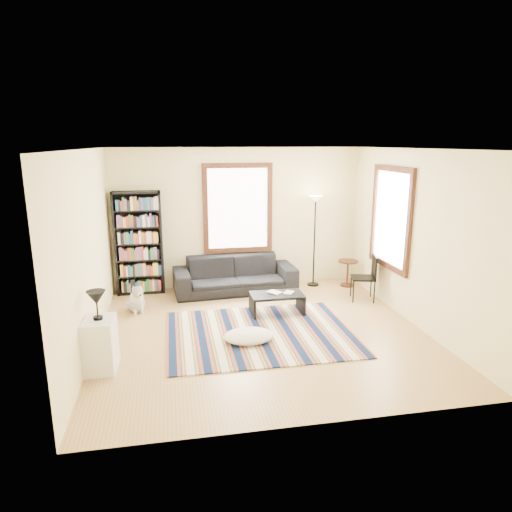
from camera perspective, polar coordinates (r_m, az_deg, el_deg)
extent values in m
cube|color=tan|center=(7.30, 0.74, -9.74)|extent=(5.00, 5.00, 0.10)
cube|color=white|center=(6.68, 0.82, 13.68)|extent=(5.00, 5.00, 0.10)
cube|color=beige|center=(9.31, -2.35, 4.80)|extent=(5.00, 0.10, 2.80)
cube|color=beige|center=(4.47, 7.31, -5.59)|extent=(5.00, 0.10, 2.80)
cube|color=beige|center=(6.82, -20.72, 0.48)|extent=(0.10, 5.00, 2.80)
cube|color=beige|center=(7.75, 19.60, 2.12)|extent=(0.10, 5.00, 2.80)
cube|color=white|center=(9.20, -2.29, 5.95)|extent=(1.20, 0.06, 1.60)
cube|color=white|center=(8.37, 16.52, 4.57)|extent=(0.06, 1.20, 1.60)
cube|color=#0B1A3B|center=(7.19, 0.48, -9.61)|extent=(2.85, 2.28, 0.02)
imported|color=black|center=(9.04, -2.66, -2.33)|extent=(1.08, 2.43, 0.69)
cube|color=black|center=(9.09, -14.43, 1.57)|extent=(0.90, 0.30, 2.00)
cube|color=black|center=(7.93, 2.61, -5.98)|extent=(0.94, 0.57, 0.36)
imported|color=beige|center=(7.84, 1.91, -4.72)|extent=(0.29, 0.28, 0.02)
imported|color=beige|center=(7.95, 3.60, -4.51)|extent=(0.23, 0.25, 0.02)
ellipsoid|color=beige|center=(6.88, -0.93, -9.96)|extent=(0.87, 0.75, 0.19)
cylinder|color=#421B10|center=(9.59, 11.37, -2.13)|extent=(0.43, 0.43, 0.54)
cube|color=black|center=(8.75, 13.23, -2.68)|extent=(0.51, 0.49, 0.86)
cube|color=silver|center=(6.33, -18.87, -10.44)|extent=(0.41, 0.52, 0.70)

